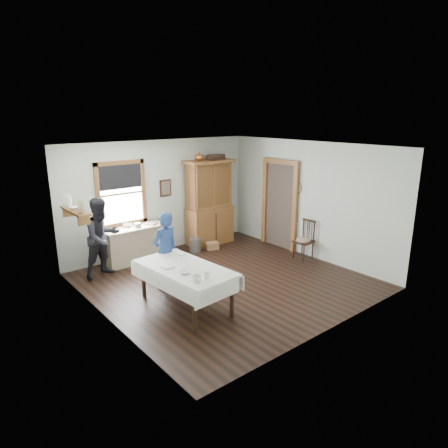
% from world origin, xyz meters
% --- Properties ---
extents(room, '(5.01, 5.01, 2.70)m').
position_xyz_m(room, '(0.00, 0.00, 1.35)').
color(room, black).
rests_on(room, ground).
extents(window, '(1.18, 0.07, 1.48)m').
position_xyz_m(window, '(-1.00, 2.46, 1.64)').
color(window, white).
rests_on(window, room).
extents(doorway, '(0.09, 1.14, 2.22)m').
position_xyz_m(doorway, '(2.46, 0.85, 1.16)').
color(doorway, '#493C34').
rests_on(doorway, room).
extents(wall_shelf, '(0.24, 1.00, 0.44)m').
position_xyz_m(wall_shelf, '(-2.37, 1.54, 1.57)').
color(wall_shelf, brown).
rests_on(wall_shelf, room).
extents(framed_picture, '(0.30, 0.04, 0.40)m').
position_xyz_m(framed_picture, '(0.15, 2.46, 1.55)').
color(framed_picture, black).
rests_on(framed_picture, room).
extents(rug_beater, '(0.01, 0.27, 0.27)m').
position_xyz_m(rug_beater, '(2.45, 0.30, 1.72)').
color(rug_beater, black).
rests_on(rug_beater, room).
extents(work_counter, '(1.44, 0.55, 0.82)m').
position_xyz_m(work_counter, '(-0.88, 2.17, 0.41)').
color(work_counter, tan).
rests_on(work_counter, room).
extents(china_hutch, '(1.29, 0.63, 2.17)m').
position_xyz_m(china_hutch, '(1.24, 2.16, 1.09)').
color(china_hutch, brown).
rests_on(china_hutch, room).
extents(dining_table, '(1.14, 1.95, 0.75)m').
position_xyz_m(dining_table, '(-1.25, -0.42, 0.37)').
color(dining_table, white).
rests_on(dining_table, room).
extents(spindle_chair, '(0.46, 0.46, 0.92)m').
position_xyz_m(spindle_chair, '(2.24, -0.14, 0.46)').
color(spindle_chair, black).
rests_on(spindle_chair, room).
extents(pail, '(0.33, 0.33, 0.32)m').
position_xyz_m(pail, '(0.57, 1.86, 0.16)').
color(pail, gray).
rests_on(pail, room).
extents(wicker_basket, '(0.36, 0.30, 0.18)m').
position_xyz_m(wicker_basket, '(0.99, 1.73, 0.09)').
color(wicker_basket, '#9D7047').
rests_on(wicker_basket, room).
extents(woman_blue, '(0.56, 0.41, 1.41)m').
position_xyz_m(woman_blue, '(-1.10, 0.46, 0.71)').
color(woman_blue, navy).
rests_on(woman_blue, room).
extents(figure_dark, '(0.85, 0.72, 1.54)m').
position_xyz_m(figure_dark, '(-1.77, 1.84, 0.77)').
color(figure_dark, black).
rests_on(figure_dark, room).
extents(table_cup_a, '(0.17, 0.17, 0.11)m').
position_xyz_m(table_cup_a, '(-1.46, -1.07, 0.80)').
color(table_cup_a, white).
rests_on(table_cup_a, dining_table).
extents(table_cup_b, '(0.14, 0.14, 0.10)m').
position_xyz_m(table_cup_b, '(-1.27, -1.07, 0.80)').
color(table_cup_b, white).
rests_on(table_cup_b, dining_table).
extents(table_bowl, '(0.21, 0.21, 0.05)m').
position_xyz_m(table_bowl, '(-1.42, -0.67, 0.77)').
color(table_bowl, white).
rests_on(table_bowl, dining_table).
extents(counter_book, '(0.23, 0.27, 0.02)m').
position_xyz_m(counter_book, '(-0.56, 2.11, 0.83)').
color(counter_book, brown).
rests_on(counter_book, work_counter).
extents(counter_bowl, '(0.23, 0.23, 0.07)m').
position_xyz_m(counter_bowl, '(-0.98, 2.30, 0.85)').
color(counter_bowl, white).
rests_on(counter_bowl, work_counter).
extents(shelf_bowl, '(0.22, 0.22, 0.05)m').
position_xyz_m(shelf_bowl, '(-2.37, 1.55, 1.60)').
color(shelf_bowl, white).
rests_on(shelf_bowl, wall_shelf).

